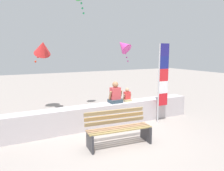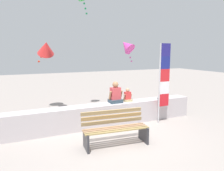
% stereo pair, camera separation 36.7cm
% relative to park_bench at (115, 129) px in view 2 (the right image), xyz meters
% --- Properties ---
extents(ground_plane, '(40.00, 40.00, 0.00)m').
position_rel_park_bench_xyz_m(ground_plane, '(0.22, 0.40, -0.42)').
color(ground_plane, gray).
extents(seawall_ledge, '(6.82, 0.53, 0.73)m').
position_rel_park_bench_xyz_m(seawall_ledge, '(0.22, 1.49, -0.06)').
color(seawall_ledge, '#B8AEB2').
rests_on(seawall_ledge, ground).
extents(park_bench, '(1.76, 0.77, 0.88)m').
position_rel_park_bench_xyz_m(park_bench, '(0.00, 0.00, 0.00)').
color(park_bench, '#98804B').
rests_on(park_bench, ground).
extents(person_adult, '(0.47, 0.35, 0.72)m').
position_rel_park_bench_xyz_m(person_adult, '(0.73, 1.52, 0.59)').
color(person_adult, '#2F414E').
rests_on(person_adult, seawall_ledge).
extents(person_child, '(0.31, 0.22, 0.47)m').
position_rel_park_bench_xyz_m(person_child, '(1.20, 1.52, 0.49)').
color(person_child, tan).
rests_on(person_child, seawall_ledge).
extents(flag_banner, '(0.43, 0.05, 2.71)m').
position_rel_park_bench_xyz_m(flag_banner, '(2.26, 0.97, 1.12)').
color(flag_banner, '#B7B7BC').
rests_on(flag_banner, ground).
extents(kite_magenta, '(0.81, 0.92, 1.14)m').
position_rel_park_bench_xyz_m(kite_magenta, '(2.42, 3.91, 2.28)').
color(kite_magenta, '#DB3D9E').
extents(kite_red, '(0.67, 0.86, 0.99)m').
position_rel_park_bench_xyz_m(kite_red, '(-1.07, 4.30, 2.16)').
color(kite_red, red).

